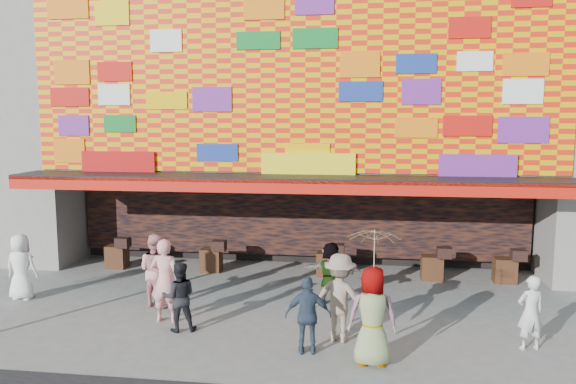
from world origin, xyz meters
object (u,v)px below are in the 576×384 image
ped_a (21,267)px  ped_d (340,298)px  ped_h (531,313)px  ped_i (155,270)px  ped_f (331,273)px  ped_b (165,280)px  ped_g (372,316)px  ped_e (308,315)px  ped_c (179,297)px  parasol (374,253)px

ped_a → ped_d: (8.17, -1.61, 0.08)m
ped_h → ped_i: 8.51m
ped_f → ped_b: bearing=29.9°
ped_b → ped_d: (3.96, -0.56, -0.04)m
ped_a → ped_d: size_ratio=0.92×
ped_f → ped_i: 4.32m
ped_d → ped_f: size_ratio=1.17×
ped_b → ped_f: ped_b is taller
ped_d → ped_i: (-4.59, 1.61, -0.02)m
ped_g → ped_i: 5.89m
ped_b → ped_e: size_ratio=1.24×
ped_d → ped_b: bearing=7.8°
ped_f → ped_h: ped_f is taller
ped_c → parasol: size_ratio=0.83×
ped_b → ped_g: (4.61, -1.63, -0.02)m
ped_b → ped_d: ped_b is taller
ped_e → ped_f: 3.07m
ped_b → ped_f: bearing=-153.2°
ped_f → ped_h: (4.11, -2.24, -0.03)m
ped_a → ped_i: ped_i is taller
ped_h → parasol: 3.60m
ped_d → ped_e: (-0.59, -0.73, -0.15)m
ped_b → ped_i: bearing=-58.0°
ped_b → ped_g: 4.89m
ped_g → ped_h: bearing=-163.1°
ped_c → ped_g: (4.12, -1.14, 0.18)m
ped_i → ped_c: bearing=145.5°
ped_d → parasol: 1.75m
ped_i → ped_f: bearing=-151.2°
parasol → ped_e: bearing=164.8°
ped_c → ped_g: 4.28m
ped_f → ped_i: size_ratio=0.87×
ped_a → ped_e: ped_a is taller
ped_i → parasol: parasol is taller
ped_g → ped_b: bearing=-22.7°
ped_d → parasol: size_ratio=1.00×
ped_b → ped_g: size_ratio=1.02×
ped_c → ped_g: bearing=146.7°
ped_d → parasol: bearing=137.3°
ped_b → ped_g: bearing=161.4°
ped_a → ped_f: size_ratio=1.07×
ped_c → ped_e: bearing=146.6°
ped_e → ped_i: ped_i is taller
ped_a → ped_i: bearing=-179.9°
ped_c → ped_f: ped_f is taller
ped_b → parasol: parasol is taller
ped_b → ped_h: 7.75m
ped_b → ped_e: 3.62m
ped_a → ped_g: 9.22m
ped_i → parasol: 6.02m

